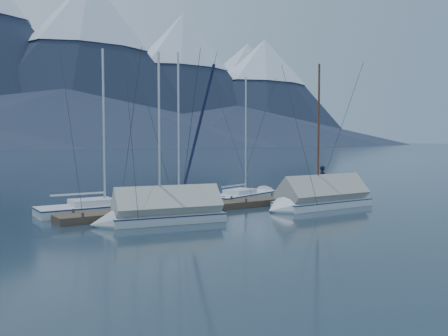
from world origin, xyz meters
The scene contains 9 objects.
ground centered at (0.00, 0.00, 0.00)m, with size 1000.00×1000.00×0.00m, color black.
dock centered at (0.00, 2.00, 0.11)m, with size 18.00×1.50×0.54m.
mooring_posts centered at (-0.50, 2.00, 0.35)m, with size 15.12×1.52×0.35m.
sailboat_open_left centered at (-5.46, 4.16, 0.16)m, with size 6.96×2.98×9.17m.
sailboat_open_mid centered at (-1.25, 4.04, 0.16)m, with size 7.35×3.44×9.39m.
sailboat_open_right centered at (3.81, 4.71, 0.15)m, with size 6.59×3.70×8.40m.
sailboat_covered_near centered at (4.22, -0.78, 0.43)m, with size 6.74×2.90×8.72m.
sailboat_covered_far centered at (-5.10, -0.17, 0.41)m, with size 6.20×2.95×8.38m.
person centered at (7.50, 1.90, 1.22)m, with size 0.64×0.42×1.76m, color black.
Camera 1 is at (-14.46, -19.32, 3.70)m, focal length 38.00 mm.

